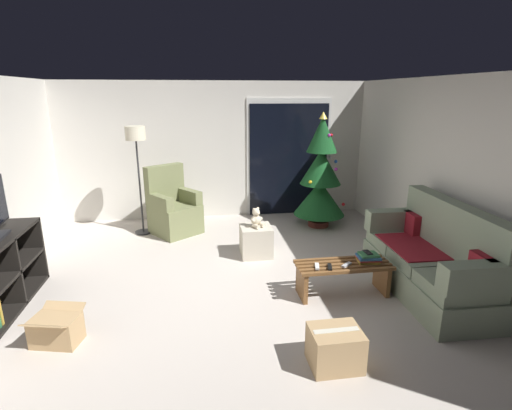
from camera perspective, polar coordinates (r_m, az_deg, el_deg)
The scene contains 19 objects.
ground_plane at distance 4.81m, azimuth -3.52°, elevation -12.29°, with size 7.00×7.00×0.00m, color #BCB2A8.
wall_back at distance 7.36m, azimuth -5.93°, elevation 7.90°, with size 5.72×0.12×2.50m, color silver.
wall_right at distance 5.41m, azimuth 28.03°, elevation 3.14°, with size 0.12×6.00×2.50m, color silver.
patio_door_frame at distance 7.51m, azimuth 4.77°, elevation 6.93°, with size 1.60×0.02×2.20m, color silver.
patio_door_glass at distance 7.50m, azimuth 4.79°, elevation 6.53°, with size 1.50×0.02×2.10m, color black.
couch at distance 5.04m, azimuth 24.36°, elevation -7.42°, with size 0.84×1.96×1.08m.
coffee_table at distance 4.72m, azimuth 12.58°, elevation -9.77°, with size 1.10×0.40×0.39m.
remote_white at distance 4.51m, azimuth 8.92°, elevation -8.84°, with size 0.04×0.16×0.02m, color silver.
remote_black at distance 4.52m, azimuth 10.74°, elevation -8.88°, with size 0.04×0.16×0.02m, color black.
remote_silver at distance 4.61m, azimuth 13.12°, elevation -8.51°, with size 0.04×0.16×0.02m, color #ADADB2.
book_stack at distance 4.75m, azimuth 16.10°, elevation -7.42°, with size 0.27×0.24×0.11m.
cell_phone at distance 4.74m, azimuth 16.02°, elevation -6.66°, with size 0.07×0.14×0.01m, color black.
christmas_tree at distance 6.83m, azimuth 9.40°, elevation 3.99°, with size 0.89×0.89×1.99m.
armchair at distance 6.69m, azimuth -12.01°, elevation -0.65°, with size 0.96×0.96×1.13m.
floor_lamp at distance 6.57m, azimuth -17.11°, elevation 8.55°, with size 0.32×0.32×1.78m.
ottoman at distance 5.68m, azimuth -0.01°, elevation -5.26°, with size 0.44×0.44×0.44m, color beige.
teddy_bear_cream at distance 5.56m, azimuth 0.07°, elevation -2.02°, with size 0.21×0.22×0.29m.
cardboard_box_taped_mid_floor at distance 3.64m, azimuth 11.49°, elevation -19.78°, with size 0.44×0.36×0.35m.
cardboard_box_open_near_shelf at distance 4.28m, azimuth -27.17°, elevation -15.94°, with size 0.49×0.52×0.32m.
Camera 1 is at (-0.36, -4.22, 2.28)m, focal length 27.36 mm.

